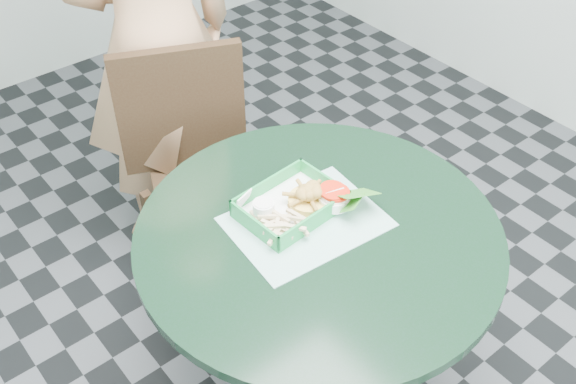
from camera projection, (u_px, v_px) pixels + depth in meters
cafe_table at (317, 280)px, 1.86m from camera, size 0.96×0.96×0.75m
dining_chair at (203, 163)px, 2.33m from camera, size 0.43×0.43×0.93m
placemat at (306, 227)px, 1.77m from camera, size 0.41×0.33×0.00m
food_basket at (290, 212)px, 1.80m from camera, size 0.26×0.19×0.05m
crab_sandwich at (309, 201)px, 1.78m from camera, size 0.11×0.11×0.07m
fries_pile at (280, 223)px, 1.73m from camera, size 0.16×0.17×0.05m
sauce_ramekin at (263, 211)px, 1.75m from camera, size 0.06×0.06×0.03m
garnish_cup at (339, 204)px, 1.78m from camera, size 0.13×0.13×0.05m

